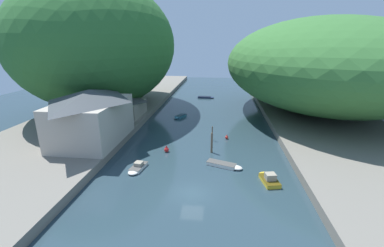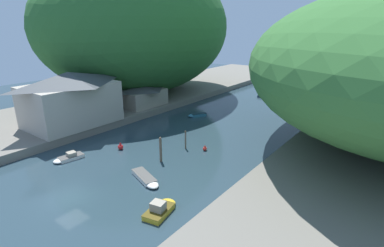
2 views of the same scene
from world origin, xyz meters
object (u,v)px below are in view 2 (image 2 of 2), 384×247
boat_small_dinghy (269,97)px  boathouse_shed (141,94)px  channel_buoy_far (121,147)px  person_on_quay (120,111)px  boat_cabin_cruiser (146,179)px  boat_white_cruiser (161,208)px  waterfront_building (71,98)px  boat_open_rowboat (197,115)px  channel_buoy_near (205,148)px  boat_navy_launch (68,158)px

boat_small_dinghy → boathouse_shed: bearing=-28.9°
channel_buoy_far → person_on_quay: size_ratio=0.63×
boat_cabin_cruiser → boat_white_cruiser: bearing=77.6°
boathouse_shed → boat_small_dinghy: bearing=58.1°
channel_buoy_far → waterfront_building: bearing=177.4°
boat_open_rowboat → channel_buoy_far: (0.91, -18.15, 0.14)m
boathouse_shed → person_on_quay: boathouse_shed is taller
boat_cabin_cruiser → channel_buoy_far: bearing=-94.1°
waterfront_building → boat_white_cruiser: 26.86m
boat_small_dinghy → channel_buoy_far: size_ratio=4.52×
waterfront_building → boat_cabin_cruiser: waterfront_building is taller
boathouse_shed → channel_buoy_near: 22.42m
boat_white_cruiser → boathouse_shed: bearing=127.5°
boat_small_dinghy → boat_navy_launch: boat_navy_launch is taller
waterfront_building → boathouse_shed: 14.37m
boat_white_cruiser → boat_navy_launch: bearing=164.6°
channel_buoy_far → person_on_quay: person_on_quay is taller
boathouse_shed → boat_small_dinghy: 28.94m
channel_buoy_near → person_on_quay: size_ratio=0.48×
boathouse_shed → boat_white_cruiser: 33.52m
boat_cabin_cruiser → boathouse_shed: bearing=-112.8°
boat_small_dinghy → boat_navy_launch: (-6.27, -45.16, 0.07)m
waterfront_building → channel_buoy_far: waterfront_building is taller
boathouse_shed → boat_navy_launch: size_ratio=2.41×
boathouse_shed → channel_buoy_far: (11.56, -14.75, -2.79)m
boat_open_rowboat → boat_small_dinghy: bearing=-73.4°
boathouse_shed → channel_buoy_far: bearing=-51.9°
boat_open_rowboat → person_on_quay: 13.40m
boat_navy_launch → channel_buoy_far: channel_buoy_far is taller
boat_open_rowboat → person_on_quay: bearing=84.4°
boat_white_cruiser → boat_open_rowboat: (-14.70, 25.15, -0.10)m
boat_cabin_cruiser → person_on_quay: person_on_quay is taller
boat_white_cruiser → person_on_quay: (-22.22, 14.21, 1.76)m
channel_buoy_far → person_on_quay: bearing=139.5°
boat_cabin_cruiser → boat_navy_launch: boat_navy_launch is taller
boat_navy_launch → person_on_quay: size_ratio=2.22×
boathouse_shed → channel_buoy_far: size_ratio=8.50×
waterfront_building → boat_cabin_cruiser: size_ratio=2.76×
boat_cabin_cruiser → boat_navy_launch: bearing=-59.8°
boat_cabin_cruiser → boat_open_rowboat: size_ratio=1.41×
boathouse_shed → person_on_quay: 8.24m
boat_navy_launch → waterfront_building: bearing=-26.8°
channel_buoy_near → channel_buoy_far: bearing=-144.5°
boat_small_dinghy → person_on_quay: size_ratio=2.84×
boathouse_shed → boat_cabin_cruiser: 27.71m
waterfront_building → boat_open_rowboat: bearing=58.9°
boat_open_rowboat → channel_buoy_far: 18.17m
boat_navy_launch → channel_buoy_far: 6.52m
boat_navy_launch → boat_white_cruiser: bearing=-174.4°
boat_cabin_cruiser → person_on_quay: size_ratio=2.94×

